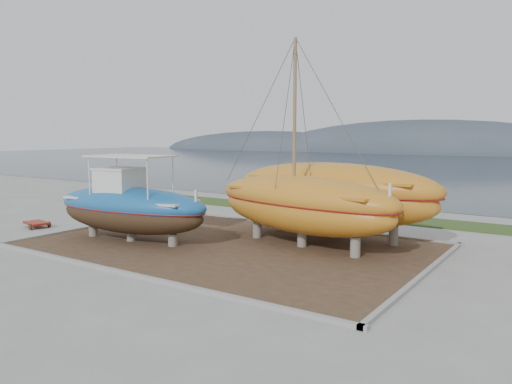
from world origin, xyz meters
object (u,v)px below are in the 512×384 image
Objects in this scene: orange_bare_hull at (333,201)px; red_trailer at (36,225)px; blue_caique at (130,198)px; white_dinghy at (156,212)px; orange_sailboat at (303,144)px.

red_trailer is at bearing -152.83° from orange_bare_hull.
white_dinghy is (-2.28, 3.97, -1.43)m from blue_caique.
blue_caique is 4.79m from white_dinghy.
blue_caique is at bearing -137.71° from orange_bare_hull.
orange_sailboat is (7.58, 3.59, 2.68)m from blue_caique.
white_dinghy is 0.45× the size of orange_sailboat.
red_trailer is at bearing 176.59° from blue_caique.
orange_bare_hull is (0.25, 2.76, -2.94)m from orange_sailboat.
orange_sailboat is 4.04m from orange_bare_hull.
blue_caique is 1.95× the size of white_dinghy.
orange_sailboat is 16.15m from red_trailer.
orange_sailboat is at bearing -91.84° from orange_bare_hull.
blue_caique is 3.83× the size of red_trailer.
blue_caique is at bearing -63.69° from white_dinghy.
red_trailer is at bearing -142.92° from white_dinghy.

